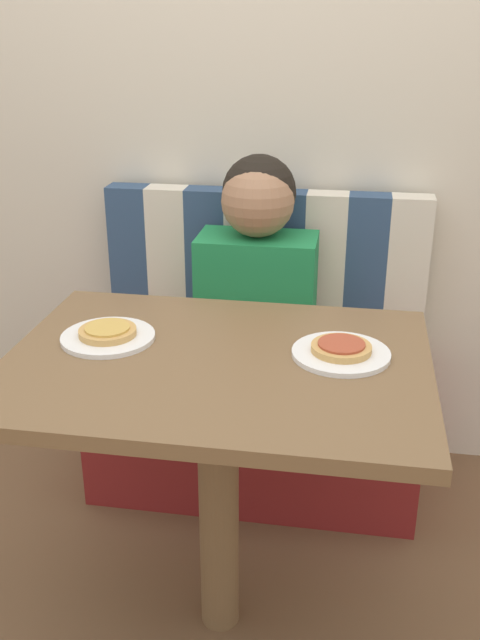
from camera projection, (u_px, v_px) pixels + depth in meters
ground_plane at (220, 617)px, 1.92m from camera, size 12.00×12.00×0.00m
wall_back at (272, 83)px, 2.27m from camera, size 7.00×0.05×2.60m
booth_seat at (256, 426)px, 2.42m from camera, size 1.07×0.48×0.42m
booth_backrest at (265, 271)px, 2.41m from camera, size 1.07×0.09×0.55m
dining_table at (217, 400)px, 1.66m from camera, size 0.97×0.72×0.78m
person at (257, 264)px, 2.20m from camera, size 0.36×0.25×0.70m
plate_left at (108, 337)px, 1.71m from camera, size 0.23×0.23×0.01m
plate_right at (341, 354)px, 1.63m from camera, size 0.23×0.23×0.01m
pizza_left at (108, 331)px, 1.70m from camera, size 0.14×0.14×0.02m
pizza_right at (341, 347)px, 1.62m from camera, size 0.14×0.14×0.02m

